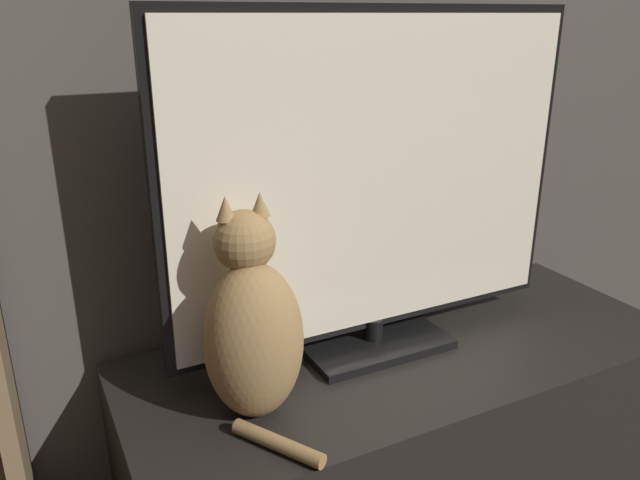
# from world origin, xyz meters

# --- Properties ---
(tv_stand) EXTENTS (1.32, 0.53, 0.49)m
(tv_stand) POSITION_xyz_m (0.00, 0.92, 0.25)
(tv_stand) COLOR black
(tv_stand) RESTS_ON ground_plane
(tv) EXTENTS (0.96, 0.20, 0.75)m
(tv) POSITION_xyz_m (-0.07, 0.98, 0.87)
(tv) COLOR black
(tv) RESTS_ON tv_stand
(cat) EXTENTS (0.20, 0.30, 0.43)m
(cat) POSITION_xyz_m (-0.40, 0.86, 0.67)
(cat) COLOR #997547
(cat) RESTS_ON tv_stand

